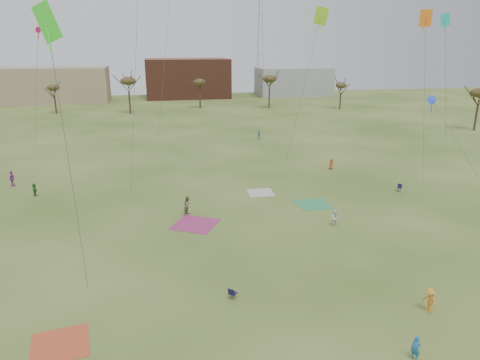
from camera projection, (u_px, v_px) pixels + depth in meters
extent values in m
plane|color=#375219|center=(278.00, 319.00, 27.27)|extent=(260.00, 260.00, 0.00)
imported|color=#22679F|center=(416.00, 348.00, 23.60)|extent=(0.59, 0.64, 1.46)
imported|color=olive|center=(188.00, 205.00, 43.72)|extent=(1.14, 1.20, 1.96)
imported|color=orange|center=(430.00, 300.00, 27.85)|extent=(0.74, 1.13, 1.64)
imported|color=#A544A0|center=(12.00, 179.00, 52.45)|extent=(0.59, 1.17, 1.92)
imported|color=silver|center=(335.00, 218.00, 40.98)|extent=(0.88, 0.74, 1.59)
imported|color=#27752A|center=(35.00, 190.00, 49.18)|extent=(0.90, 1.43, 1.47)
imported|color=#B5431F|center=(331.00, 164.00, 59.60)|extent=(0.87, 0.78, 1.49)
imported|color=navy|center=(259.00, 135.00, 78.40)|extent=(0.62, 0.98, 1.46)
cube|color=#D04F29|center=(60.00, 345.00, 24.95)|extent=(3.61, 3.61, 0.03)
cube|color=beige|center=(261.00, 193.00, 50.41)|extent=(3.05, 3.05, 0.03)
cube|color=#A13166|center=(195.00, 224.00, 41.60)|extent=(5.27, 5.27, 0.03)
cube|color=#369559|center=(313.00, 204.00, 46.74)|extent=(3.49, 3.49, 0.03)
cube|color=#18163D|center=(233.00, 293.00, 29.37)|extent=(0.70, 0.70, 0.04)
cube|color=#18163D|center=(231.00, 292.00, 29.11)|extent=(0.47, 0.42, 0.44)
cube|color=#16153A|center=(399.00, 188.00, 50.73)|extent=(0.71, 0.71, 0.04)
cube|color=#16153A|center=(400.00, 186.00, 50.85)|extent=(0.45, 0.44, 0.44)
cube|color=#35EB29|center=(47.00, 22.00, 23.32)|extent=(1.01, 1.01, 1.98)
cube|color=#35EB29|center=(49.00, 36.00, 23.52)|extent=(0.08, 0.08, 1.78)
cylinder|color=#4C4C51|center=(70.00, 170.00, 26.25)|extent=(0.37, 0.86, 16.77)
cube|color=orange|center=(426.00, 18.00, 47.44)|extent=(0.91, 0.91, 1.78)
cube|color=orange|center=(425.00, 24.00, 47.63)|extent=(0.08, 0.08, 1.60)
cylinder|color=#4C4C51|center=(424.00, 106.00, 47.38)|extent=(1.63, 5.76, 18.36)
cylinder|color=#4C4C51|center=(135.00, 80.00, 45.42)|extent=(2.60, 3.17, 24.01)
cone|color=blue|center=(432.00, 100.00, 51.75)|extent=(1.08, 0.08, 1.08)
cube|color=blue|center=(431.00, 105.00, 51.95)|extent=(0.08, 0.08, 1.77)
cylinder|color=#4C4C51|center=(457.00, 142.00, 50.72)|extent=(3.99, 6.03, 9.29)
cube|color=#A2E325|center=(321.00, 16.00, 55.32)|extent=(1.15, 1.15, 2.26)
cube|color=#A2E325|center=(321.00, 23.00, 55.56)|extent=(0.08, 0.08, 2.03)
cylinder|color=#4C4C51|center=(303.00, 92.00, 58.08)|extent=(3.85, 0.60, 19.04)
cone|color=#CA1561|center=(38.00, 30.00, 57.42)|extent=(0.82, 0.06, 0.82)
cube|color=#CA1561|center=(39.00, 34.00, 57.58)|extent=(0.08, 0.08, 1.34)
cylinder|color=#4C4C51|center=(36.00, 97.00, 59.55)|extent=(2.68, 0.55, 17.41)
cube|color=teal|center=(445.00, 20.00, 67.43)|extent=(0.95, 0.95, 1.87)
cube|color=teal|center=(445.00, 24.00, 67.63)|extent=(0.08, 0.08, 1.69)
cylinder|color=#4C4C51|center=(445.00, 82.00, 71.07)|extent=(3.82, 0.87, 19.19)
cylinder|color=#4C4C51|center=(165.00, 57.00, 73.31)|extent=(3.67, 1.27, 27.11)
cylinder|color=#3A2B1E|center=(55.00, 105.00, 106.78)|extent=(0.40, 0.40, 4.32)
ellipsoid|color=#473D1E|center=(53.00, 88.00, 105.53)|extent=(3.02, 3.02, 1.58)
cylinder|color=#3A2B1E|center=(130.00, 103.00, 106.35)|extent=(0.40, 0.40, 5.40)
ellipsoid|color=#473D1E|center=(128.00, 81.00, 104.78)|extent=(3.78, 3.78, 1.98)
cylinder|color=#3A2B1E|center=(200.00, 99.00, 115.52)|extent=(0.40, 0.40, 4.68)
ellipsoid|color=#473D1E|center=(200.00, 82.00, 114.16)|extent=(3.28, 3.28, 1.72)
cylinder|color=#3A2B1E|center=(269.00, 98.00, 115.16)|extent=(0.40, 0.40, 5.28)
ellipsoid|color=#473D1E|center=(270.00, 79.00, 113.62)|extent=(3.70, 3.70, 1.94)
cylinder|color=#3A2B1E|center=(340.00, 101.00, 114.12)|extent=(0.40, 0.40, 4.20)
ellipsoid|color=#473D1E|center=(341.00, 85.00, 112.89)|extent=(2.94, 2.94, 1.54)
cylinder|color=#3A2B1E|center=(476.00, 118.00, 85.86)|extent=(0.40, 0.40, 5.04)
ellipsoid|color=#473D1E|center=(480.00, 93.00, 84.39)|extent=(3.53, 3.53, 1.85)
cube|color=#937F60|center=(52.00, 85.00, 126.45)|extent=(32.00, 14.00, 10.00)
cube|color=brown|center=(187.00, 78.00, 138.52)|extent=(26.00, 16.00, 12.00)
cube|color=gray|center=(294.00, 82.00, 143.83)|extent=(24.00, 12.00, 9.00)
cylinder|color=#9EA3A8|center=(262.00, 36.00, 144.26)|extent=(0.16, 0.16, 38.00)
cylinder|color=#9EA3A8|center=(258.00, 36.00, 144.73)|extent=(0.16, 0.16, 38.00)
cylinder|color=#9EA3A8|center=(259.00, 36.00, 143.27)|extent=(0.16, 0.16, 38.00)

